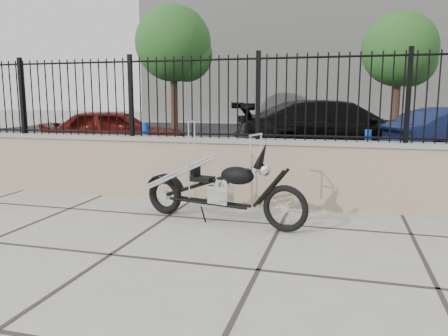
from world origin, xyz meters
TOP-DOWN VIEW (x-y plane):
  - ground_plane at (0.00, 0.00)m, footprint 90.00×90.00m
  - parking_lot at (0.00, 12.50)m, footprint 30.00×30.00m
  - retaining_wall at (0.00, 2.50)m, footprint 14.00×0.36m
  - iron_fence at (0.00, 2.50)m, footprint 14.00×0.08m
  - background_building at (0.00, 26.50)m, footprint 22.00×6.00m
  - chopper_motorcycle at (0.71, 1.42)m, footprint 2.18×0.86m
  - car_red at (-3.61, 6.67)m, footprint 4.06×2.63m
  - car_black at (2.00, 7.78)m, footprint 5.60×3.84m
  - bollard_a at (-1.81, 4.66)m, footprint 0.13×0.13m
  - bollard_b at (2.63, 4.55)m, footprint 0.13×0.13m
  - tree_left at (-5.91, 16.61)m, footprint 3.66×3.66m
  - tree_right at (4.39, 16.98)m, footprint 3.20×3.20m

SIDE VIEW (x-z plane):
  - ground_plane at x=0.00m, z-range 0.00..0.00m
  - parking_lot at x=0.00m, z-range 0.00..0.00m
  - retaining_wall at x=0.00m, z-range 0.00..0.96m
  - bollard_b at x=2.63m, z-range 0.00..0.99m
  - bollard_a at x=-1.81m, z-range 0.00..1.05m
  - car_red at x=-3.61m, z-range 0.00..1.29m
  - chopper_motorcycle at x=0.71m, z-range 0.00..1.29m
  - car_black at x=2.00m, z-range 0.00..1.51m
  - iron_fence at x=0.00m, z-range 0.96..2.16m
  - tree_right at x=4.39m, z-range 1.08..6.48m
  - background_building at x=0.00m, z-range 0.00..8.00m
  - tree_left at x=-5.91m, z-range 1.24..7.41m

